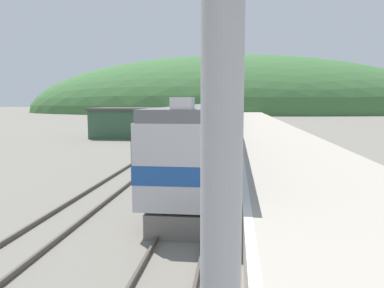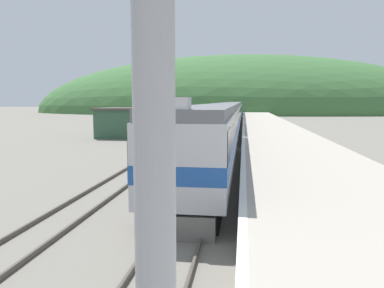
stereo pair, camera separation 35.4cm
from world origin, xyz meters
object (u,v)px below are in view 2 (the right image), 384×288
Objects in this scene: carriage_second at (227,118)px; signal_mast_main at (152,12)px; carriage_fourth at (235,110)px; carriage_third at (233,113)px; express_train_lead_car at (209,137)px.

signal_mast_main is (1.49, -42.13, 2.43)m from carriage_second.
signal_mast_main is (1.49, -87.50, 2.43)m from carriage_fourth.
carriage_second is at bearing -90.00° from carriage_fourth.
carriage_third is 1.00× the size of carriage_fourth.
carriage_third is at bearing 90.00° from express_train_lead_car.
carriage_second is at bearing 92.03° from signal_mast_main.
express_train_lead_car is 0.99× the size of carriage_third.
carriage_second is 45.37m from carriage_fourth.
signal_mast_main is at bearing -87.97° from carriage_second.
carriage_third is 22.68m from carriage_fourth.
express_train_lead_car is at bearing -90.00° from carriage_fourth.
carriage_second is at bearing 90.00° from express_train_lead_car.
express_train_lead_car is 0.99× the size of carriage_second.
express_train_lead_car reaches higher than carriage_third.
carriage_fourth is at bearing 90.00° from carriage_third.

